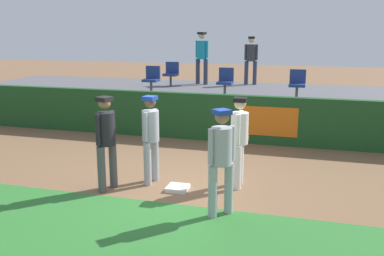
% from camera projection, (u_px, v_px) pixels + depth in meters
% --- Properties ---
extents(ground_plane, '(60.00, 60.00, 0.00)m').
position_uv_depth(ground_plane, '(167.00, 186.00, 8.40)').
color(ground_plane, brown).
extents(grass_foreground_strip, '(18.00, 2.80, 0.01)m').
position_uv_depth(grass_foreground_strip, '(118.00, 237.00, 6.32)').
color(grass_foreground_strip, '#2D722D').
rests_on(grass_foreground_strip, ground_plane).
extents(first_base, '(0.40, 0.40, 0.08)m').
position_uv_depth(first_base, '(178.00, 188.00, 8.16)').
color(first_base, white).
rests_on(first_base, ground_plane).
extents(player_fielder_home, '(0.34, 0.55, 1.76)m').
position_uv_depth(player_fielder_home, '(240.00, 136.00, 8.15)').
color(player_fielder_home, white).
rests_on(player_fielder_home, ground_plane).
extents(player_runner_visitor, '(0.48, 0.48, 1.78)m').
position_uv_depth(player_runner_visitor, '(221.00, 155.00, 6.84)').
color(player_runner_visitor, '#9EA3AD').
rests_on(player_runner_visitor, ground_plane).
extents(player_coach_visitor, '(0.37, 0.49, 1.75)m').
position_uv_depth(player_coach_visitor, '(151.00, 133.00, 8.35)').
color(player_coach_visitor, '#9EA3AD').
rests_on(player_coach_visitor, ground_plane).
extents(player_umpire, '(0.42, 0.49, 1.80)m').
position_uv_depth(player_umpire, '(106.00, 137.00, 7.98)').
color(player_umpire, '#4C4C51').
rests_on(player_umpire, ground_plane).
extents(field_wall, '(18.00, 0.26, 1.29)m').
position_uv_depth(field_wall, '(211.00, 117.00, 11.73)').
color(field_wall, '#19471E').
rests_on(field_wall, ground_plane).
extents(bleacher_platform, '(18.00, 4.80, 1.04)m').
position_uv_depth(bleacher_platform, '(229.00, 106.00, 14.17)').
color(bleacher_platform, '#59595E').
rests_on(bleacher_platform, ground_plane).
extents(seat_front_left, '(0.47, 0.44, 0.84)m').
position_uv_depth(seat_front_left, '(152.00, 78.00, 13.50)').
color(seat_front_left, '#4C4C51').
rests_on(seat_front_left, bleacher_platform).
extents(seat_back_left, '(0.48, 0.44, 0.84)m').
position_uv_depth(seat_back_left, '(171.00, 72.00, 15.18)').
color(seat_back_left, '#4C4C51').
rests_on(seat_back_left, bleacher_platform).
extents(seat_front_right, '(0.46, 0.44, 0.84)m').
position_uv_depth(seat_front_right, '(297.00, 83.00, 12.30)').
color(seat_front_right, '#4C4C51').
rests_on(seat_front_right, bleacher_platform).
extents(seat_front_center, '(0.45, 0.44, 0.84)m').
position_uv_depth(seat_front_center, '(225.00, 80.00, 12.87)').
color(seat_front_center, '#4C4C51').
rests_on(seat_front_center, bleacher_platform).
extents(spectator_hooded, '(0.51, 0.45, 1.88)m').
position_uv_depth(spectator_hooded, '(202.00, 54.00, 15.46)').
color(spectator_hooded, '#33384C').
rests_on(spectator_hooded, bleacher_platform).
extents(spectator_capped, '(0.48, 0.36, 1.72)m').
position_uv_depth(spectator_capped, '(251.00, 57.00, 15.42)').
color(spectator_capped, '#33384C').
rests_on(spectator_capped, bleacher_platform).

